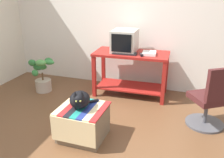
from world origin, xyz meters
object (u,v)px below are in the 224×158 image
(ottoman_with_blanket, at_px, (83,122))
(book, at_px, (149,53))
(tv_monitor, at_px, (125,41))
(keyboard, at_px, (125,53))
(office_chair, at_px, (210,101))
(cat, at_px, (80,99))
(desk, at_px, (131,66))
(potted_plant, at_px, (43,76))
(stapler, at_px, (141,55))

(ottoman_with_blanket, bearing_deg, book, 69.83)
(tv_monitor, relative_size, keyboard, 1.25)
(book, bearing_deg, office_chair, -40.65)
(tv_monitor, distance_m, cat, 1.58)
(desk, relative_size, potted_plant, 2.05)
(book, xyz_separation_m, ottoman_with_blanket, (-0.53, -1.46, -0.58))
(stapler, bearing_deg, cat, -130.75)
(office_chair, bearing_deg, ottoman_with_blanket, -6.79)
(desk, height_order, tv_monitor, tv_monitor)
(ottoman_with_blanket, bearing_deg, keyboard, 83.71)
(stapler, bearing_deg, ottoman_with_blanket, -129.67)
(keyboard, bearing_deg, tv_monitor, 102.82)
(stapler, bearing_deg, tv_monitor, 127.52)
(tv_monitor, distance_m, ottoman_with_blanket, 1.69)
(tv_monitor, distance_m, stapler, 0.43)
(keyboard, bearing_deg, potted_plant, -175.29)
(potted_plant, bearing_deg, stapler, 6.85)
(ottoman_with_blanket, distance_m, stapler, 1.50)
(potted_plant, bearing_deg, ottoman_with_blanket, -39.79)
(office_chair, bearing_deg, cat, -7.23)
(cat, bearing_deg, tv_monitor, 63.97)
(tv_monitor, distance_m, potted_plant, 1.62)
(cat, bearing_deg, keyboard, 61.09)
(desk, relative_size, cat, 3.06)
(office_chair, bearing_deg, book, -68.75)
(cat, distance_m, potted_plant, 1.72)
(desk, height_order, office_chair, office_chair)
(potted_plant, distance_m, stapler, 1.84)
(ottoman_with_blanket, relative_size, cat, 1.37)
(potted_plant, xyz_separation_m, office_chair, (2.84, -0.32, 0.09))
(stapler, bearing_deg, office_chair, -47.73)
(tv_monitor, distance_m, keyboard, 0.25)
(office_chair, bearing_deg, stapler, -60.52)
(desk, bearing_deg, keyboard, -122.08)
(cat, xyz_separation_m, office_chair, (1.54, 0.78, -0.14))
(potted_plant, relative_size, stapler, 5.68)
(book, distance_m, potted_plant, 1.96)
(keyboard, xyz_separation_m, book, (0.39, 0.11, 0.01))
(book, distance_m, office_chair, 1.25)
(cat, bearing_deg, stapler, 49.22)
(tv_monitor, height_order, stapler, tv_monitor)
(tv_monitor, bearing_deg, keyboard, -75.33)
(tv_monitor, distance_m, office_chair, 1.69)
(tv_monitor, bearing_deg, cat, -97.32)
(office_chair, bearing_deg, potted_plant, -40.68)
(book, relative_size, cat, 0.58)
(keyboard, relative_size, book, 1.65)
(book, height_order, office_chair, office_chair)
(cat, relative_size, stapler, 3.81)
(stapler, bearing_deg, potted_plant, 165.41)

